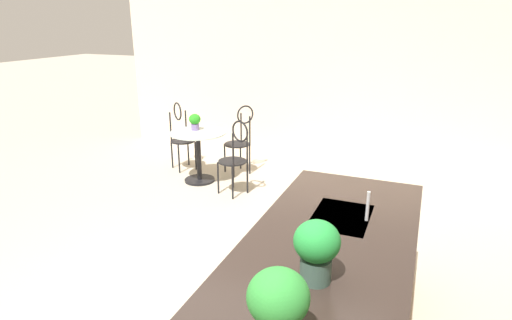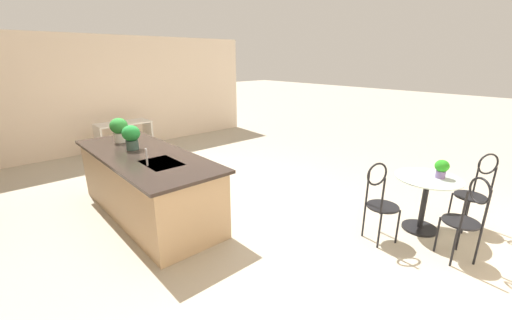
{
  "view_description": "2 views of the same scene",
  "coord_description": "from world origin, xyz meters",
  "px_view_note": "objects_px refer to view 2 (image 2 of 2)",
  "views": [
    {
      "loc": [
        2.59,
        1.34,
        2.29
      ],
      "look_at": [
        -0.74,
        -0.02,
        1.09
      ],
      "focal_mm": 30.08,
      "sensor_mm": 36.0,
      "label": 1
    },
    {
      "loc": [
        -3.9,
        2.5,
        2.2
      ],
      "look_at": [
        -0.92,
        -0.17,
        0.9
      ],
      "focal_mm": 22.29,
      "sensor_mm": 36.0,
      "label": 2
    }
  ],
  "objects_px": {
    "potted_plant_on_table": "(442,168)",
    "potted_plant_counter_far": "(119,128)",
    "bistro_table": "(425,198)",
    "chair_by_island": "(380,199)",
    "chair_near_window": "(476,188)",
    "writing_desk": "(124,132)",
    "potted_plant_counter_near": "(131,136)",
    "chair_toward_desk": "(467,215)"
  },
  "relations": [
    {
      "from": "chair_toward_desk",
      "to": "potted_plant_counter_near",
      "type": "distance_m",
      "value": 4.32
    },
    {
      "from": "potted_plant_on_table",
      "to": "chair_toward_desk",
      "type": "bearing_deg",
      "value": 133.43
    },
    {
      "from": "potted_plant_counter_far",
      "to": "potted_plant_counter_near",
      "type": "bearing_deg",
      "value": 177.38
    },
    {
      "from": "chair_toward_desk",
      "to": "potted_plant_on_table",
      "type": "height_order",
      "value": "chair_toward_desk"
    },
    {
      "from": "bistro_table",
      "to": "chair_toward_desk",
      "type": "height_order",
      "value": "chair_toward_desk"
    },
    {
      "from": "chair_toward_desk",
      "to": "potted_plant_on_table",
      "type": "bearing_deg",
      "value": -46.57
    },
    {
      "from": "chair_by_island",
      "to": "chair_toward_desk",
      "type": "relative_size",
      "value": 1.0
    },
    {
      "from": "chair_by_island",
      "to": "potted_plant_on_table",
      "type": "bearing_deg",
      "value": -114.12
    },
    {
      "from": "bistro_table",
      "to": "chair_toward_desk",
      "type": "xyz_separation_m",
      "value": [
        -0.57,
        0.4,
        0.13
      ]
    },
    {
      "from": "chair_by_island",
      "to": "writing_desk",
      "type": "distance_m",
      "value": 6.01
    },
    {
      "from": "bistro_table",
      "to": "potted_plant_on_table",
      "type": "relative_size",
      "value": 3.39
    },
    {
      "from": "chair_toward_desk",
      "to": "potted_plant_counter_far",
      "type": "distance_m",
      "value": 4.8
    },
    {
      "from": "potted_plant_counter_near",
      "to": "chair_near_window",
      "type": "bearing_deg",
      "value": -139.32
    },
    {
      "from": "bistro_table",
      "to": "chair_toward_desk",
      "type": "bearing_deg",
      "value": 144.96
    },
    {
      "from": "chair_near_window",
      "to": "writing_desk",
      "type": "bearing_deg",
      "value": 17.8
    },
    {
      "from": "bistro_table",
      "to": "chair_toward_desk",
      "type": "distance_m",
      "value": 0.71
    },
    {
      "from": "bistro_table",
      "to": "potted_plant_counter_near",
      "type": "bearing_deg",
      "value": 38.71
    },
    {
      "from": "chair_near_window",
      "to": "chair_toward_desk",
      "type": "xyz_separation_m",
      "value": [
        -0.16,
        0.94,
        0.0
      ]
    },
    {
      "from": "writing_desk",
      "to": "chair_by_island",
      "type": "bearing_deg",
      "value": -171.58
    },
    {
      "from": "potted_plant_on_table",
      "to": "potted_plant_counter_far",
      "type": "bearing_deg",
      "value": 34.33
    },
    {
      "from": "chair_near_window",
      "to": "chair_toward_desk",
      "type": "distance_m",
      "value": 0.95
    },
    {
      "from": "writing_desk",
      "to": "potted_plant_counter_far",
      "type": "height_order",
      "value": "potted_plant_counter_far"
    },
    {
      "from": "potted_plant_on_table",
      "to": "chair_by_island",
      "type": "bearing_deg",
      "value": 65.88
    },
    {
      "from": "chair_near_window",
      "to": "potted_plant_on_table",
      "type": "height_order",
      "value": "chair_near_window"
    },
    {
      "from": "chair_by_island",
      "to": "chair_near_window",
      "type": "bearing_deg",
      "value": -118.36
    },
    {
      "from": "writing_desk",
      "to": "chair_near_window",
      "type": "bearing_deg",
      "value": -162.2
    },
    {
      "from": "chair_by_island",
      "to": "potted_plant_counter_near",
      "type": "height_order",
      "value": "potted_plant_counter_near"
    },
    {
      "from": "chair_near_window",
      "to": "potted_plant_counter_near",
      "type": "height_order",
      "value": "potted_plant_counter_near"
    },
    {
      "from": "chair_near_window",
      "to": "chair_toward_desk",
      "type": "relative_size",
      "value": 1.0
    },
    {
      "from": "writing_desk",
      "to": "potted_plant_counter_far",
      "type": "bearing_deg",
      "value": 159.88
    },
    {
      "from": "chair_toward_desk",
      "to": "potted_plant_counter_far",
      "type": "height_order",
      "value": "potted_plant_counter_far"
    },
    {
      "from": "chair_toward_desk",
      "to": "chair_near_window",
      "type": "bearing_deg",
      "value": -80.33
    },
    {
      "from": "bistro_table",
      "to": "potted_plant_on_table",
      "type": "bearing_deg",
      "value": -136.31
    },
    {
      "from": "bistro_table",
      "to": "chair_by_island",
      "type": "relative_size",
      "value": 0.77
    },
    {
      "from": "chair_near_window",
      "to": "chair_by_island",
      "type": "height_order",
      "value": "same"
    },
    {
      "from": "chair_toward_desk",
      "to": "potted_plant_counter_far",
      "type": "relative_size",
      "value": 2.74
    },
    {
      "from": "chair_near_window",
      "to": "bistro_table",
      "type": "bearing_deg",
      "value": 52.47
    },
    {
      "from": "chair_by_island",
      "to": "chair_toward_desk",
      "type": "bearing_deg",
      "value": -159.96
    },
    {
      "from": "chair_toward_desk",
      "to": "bistro_table",
      "type": "bearing_deg",
      "value": -35.04
    },
    {
      "from": "chair_by_island",
      "to": "potted_plant_on_table",
      "type": "distance_m",
      "value": 0.93
    },
    {
      "from": "bistro_table",
      "to": "potted_plant_counter_near",
      "type": "distance_m",
      "value": 4.1
    },
    {
      "from": "potted_plant_counter_far",
      "to": "chair_toward_desk",
      "type": "bearing_deg",
      "value": -153.85
    }
  ]
}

